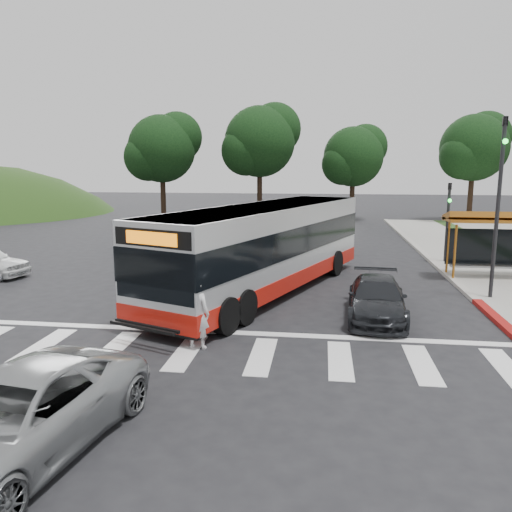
% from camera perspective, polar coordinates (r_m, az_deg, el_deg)
% --- Properties ---
extents(ground, '(140.00, 140.00, 0.00)m').
position_cam_1_polar(ground, '(18.10, -3.73, -5.22)').
color(ground, black).
rests_on(ground, ground).
extents(sidewalk_east, '(4.00, 40.00, 0.12)m').
position_cam_1_polar(sidewalk_east, '(26.62, 23.93, -0.92)').
color(sidewalk_east, gray).
rests_on(sidewalk_east, ground).
extents(curb_east, '(0.30, 40.00, 0.15)m').
position_cam_1_polar(curb_east, '(26.13, 19.72, -0.80)').
color(curb_east, '#9E9991').
rests_on(curb_east, ground).
extents(curb_east_red, '(0.32, 6.00, 0.15)m').
position_cam_1_polar(curb_east_red, '(16.76, 26.75, -7.35)').
color(curb_east_red, maroon).
rests_on(curb_east_red, ground).
extents(crosswalk_ladder, '(18.00, 2.60, 0.01)m').
position_cam_1_polar(crosswalk_ladder, '(13.48, -7.99, -10.82)').
color(crosswalk_ladder, silver).
rests_on(crosswalk_ladder, ground).
extents(bus_shelter, '(4.20, 1.60, 2.86)m').
position_cam_1_polar(bus_shelter, '(23.50, 25.80, 3.21)').
color(bus_shelter, '#A7611B').
rests_on(bus_shelter, sidewalk_east).
extents(traffic_signal_ne_tall, '(0.18, 0.37, 6.50)m').
position_cam_1_polar(traffic_signal_ne_tall, '(19.59, 26.03, 6.46)').
color(traffic_signal_ne_tall, black).
rests_on(traffic_signal_ne_tall, ground).
extents(traffic_signal_ne_short, '(0.18, 0.37, 4.00)m').
position_cam_1_polar(traffic_signal_ne_short, '(26.41, 21.09, 4.50)').
color(traffic_signal_ne_short, black).
rests_on(traffic_signal_ne_short, ground).
extents(tree_ne_a, '(6.16, 5.74, 9.30)m').
position_cam_1_polar(tree_ne_a, '(46.90, 23.73, 11.37)').
color(tree_ne_a, black).
rests_on(tree_ne_a, parking_lot).
extents(tree_north_a, '(6.60, 6.15, 10.17)m').
position_cam_1_polar(tree_north_a, '(43.54, 0.54, 13.07)').
color(tree_north_a, black).
rests_on(tree_north_a, ground).
extents(tree_north_b, '(5.72, 5.33, 8.43)m').
position_cam_1_polar(tree_north_b, '(45.23, 11.16, 11.17)').
color(tree_north_b, black).
rests_on(tree_north_b, ground).
extents(tree_north_c, '(6.16, 5.74, 9.30)m').
position_cam_1_polar(tree_north_c, '(43.31, -10.61, 12.07)').
color(tree_north_c, black).
rests_on(tree_north_c, ground).
extents(transit_bus, '(7.33, 13.06, 3.34)m').
position_cam_1_polar(transit_bus, '(19.07, 1.10, 0.75)').
color(transit_bus, '#B8BBBE').
rests_on(transit_bus, ground).
extents(pedestrian, '(0.77, 0.58, 1.92)m').
position_cam_1_polar(pedestrian, '(13.44, -6.77, -6.55)').
color(pedestrian, white).
rests_on(pedestrian, ground).
extents(dark_sedan, '(2.07, 4.50, 1.28)m').
position_cam_1_polar(dark_sedan, '(16.51, 13.64, -4.74)').
color(dark_sedan, black).
rests_on(dark_sedan, ground).
extents(silver_suv_south, '(3.22, 5.57, 1.46)m').
position_cam_1_polar(silver_suv_south, '(9.60, -25.67, -16.15)').
color(silver_suv_south, '#9B9FA0').
rests_on(silver_suv_south, ground).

